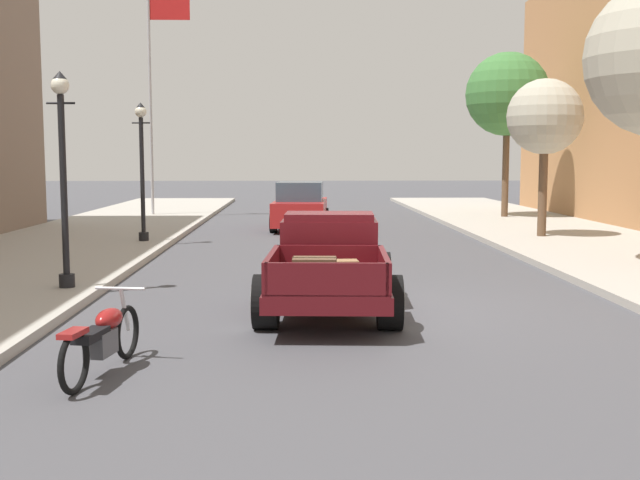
{
  "coord_description": "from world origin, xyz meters",
  "views": [
    {
      "loc": [
        -0.96,
        -12.59,
        2.49
      ],
      "look_at": [
        -0.53,
        1.25,
        1.0
      ],
      "focal_mm": 43.27,
      "sensor_mm": 36.0,
      "label": 1
    }
  ],
  "objects_px": {
    "flagpole": "(155,76)",
    "street_tree_second": "(545,118)",
    "car_background_red": "(301,207)",
    "street_lamp_far": "(142,161)",
    "street_tree_third": "(507,95)",
    "motorcycle_parked": "(102,337)",
    "street_lamp_near": "(63,163)",
    "hotrod_truck_maroon": "(329,263)"
  },
  "relations": [
    {
      "from": "motorcycle_parked",
      "to": "street_lamp_near",
      "type": "relative_size",
      "value": 0.55
    },
    {
      "from": "motorcycle_parked",
      "to": "street_tree_second",
      "type": "relative_size",
      "value": 0.45
    },
    {
      "from": "street_tree_third",
      "to": "street_lamp_near",
      "type": "bearing_deg",
      "value": -127.17
    },
    {
      "from": "motorcycle_parked",
      "to": "street_tree_second",
      "type": "xyz_separation_m",
      "value": [
        9.55,
        13.98,
        3.21
      ]
    },
    {
      "from": "hotrod_truck_maroon",
      "to": "street_lamp_far",
      "type": "distance_m",
      "value": 10.48
    },
    {
      "from": "hotrod_truck_maroon",
      "to": "street_lamp_near",
      "type": "height_order",
      "value": "street_lamp_near"
    },
    {
      "from": "street_tree_second",
      "to": "street_tree_third",
      "type": "height_order",
      "value": "street_tree_third"
    },
    {
      "from": "street_lamp_far",
      "to": "street_tree_third",
      "type": "relative_size",
      "value": 0.6
    },
    {
      "from": "car_background_red",
      "to": "flagpole",
      "type": "bearing_deg",
      "value": 137.7
    },
    {
      "from": "flagpole",
      "to": "street_tree_third",
      "type": "bearing_deg",
      "value": -6.88
    },
    {
      "from": "motorcycle_parked",
      "to": "street_lamp_near",
      "type": "xyz_separation_m",
      "value": [
        -1.93,
        5.2,
        1.94
      ]
    },
    {
      "from": "hotrod_truck_maroon",
      "to": "flagpole",
      "type": "height_order",
      "value": "flagpole"
    },
    {
      "from": "motorcycle_parked",
      "to": "street_tree_second",
      "type": "bearing_deg",
      "value": 55.67
    },
    {
      "from": "motorcycle_parked",
      "to": "street_tree_third",
      "type": "relative_size",
      "value": 0.33
    },
    {
      "from": "street_lamp_near",
      "to": "street_tree_third",
      "type": "xyz_separation_m",
      "value": [
        12.42,
        16.38,
        2.54
      ]
    },
    {
      "from": "flagpole",
      "to": "street_tree_second",
      "type": "xyz_separation_m",
      "value": [
        13.02,
        -9.28,
        -2.12
      ]
    },
    {
      "from": "hotrod_truck_maroon",
      "to": "flagpole",
      "type": "xyz_separation_m",
      "value": [
        -6.24,
        19.38,
        5.02
      ]
    },
    {
      "from": "flagpole",
      "to": "street_tree_second",
      "type": "distance_m",
      "value": 16.13
    },
    {
      "from": "car_background_red",
      "to": "street_tree_third",
      "type": "xyz_separation_m",
      "value": [
        8.12,
        3.63,
        4.16
      ]
    },
    {
      "from": "motorcycle_parked",
      "to": "street_lamp_far",
      "type": "height_order",
      "value": "street_lamp_far"
    },
    {
      "from": "car_background_red",
      "to": "street_lamp_far",
      "type": "xyz_separation_m",
      "value": [
        -4.45,
        -4.91,
        1.62
      ]
    },
    {
      "from": "car_background_red",
      "to": "street_lamp_near",
      "type": "height_order",
      "value": "street_lamp_near"
    },
    {
      "from": "car_background_red",
      "to": "street_tree_second",
      "type": "height_order",
      "value": "street_tree_second"
    },
    {
      "from": "street_lamp_far",
      "to": "street_tree_third",
      "type": "height_order",
      "value": "street_tree_third"
    },
    {
      "from": "car_background_red",
      "to": "street_tree_second",
      "type": "relative_size",
      "value": 0.95
    },
    {
      "from": "street_lamp_near",
      "to": "flagpole",
      "type": "height_order",
      "value": "flagpole"
    },
    {
      "from": "hotrod_truck_maroon",
      "to": "motorcycle_parked",
      "type": "bearing_deg",
      "value": -125.41
    },
    {
      "from": "hotrod_truck_maroon",
      "to": "street_lamp_near",
      "type": "distance_m",
      "value": 5.14
    },
    {
      "from": "flagpole",
      "to": "street_tree_second",
      "type": "relative_size",
      "value": 1.97
    },
    {
      "from": "street_lamp_near",
      "to": "flagpole",
      "type": "xyz_separation_m",
      "value": [
        -1.55,
        18.07,
        3.39
      ]
    },
    {
      "from": "street_lamp_near",
      "to": "street_tree_second",
      "type": "relative_size",
      "value": 0.83
    },
    {
      "from": "car_background_red",
      "to": "street_tree_second",
      "type": "distance_m",
      "value": 8.69
    },
    {
      "from": "hotrod_truck_maroon",
      "to": "car_background_red",
      "type": "distance_m",
      "value": 14.07
    },
    {
      "from": "car_background_red",
      "to": "street_lamp_near",
      "type": "distance_m",
      "value": 13.55
    },
    {
      "from": "hotrod_truck_maroon",
      "to": "street_tree_third",
      "type": "xyz_separation_m",
      "value": [
        7.73,
        17.7,
        4.17
      ]
    },
    {
      "from": "car_background_red",
      "to": "flagpole",
      "type": "distance_m",
      "value": 9.35
    },
    {
      "from": "hotrod_truck_maroon",
      "to": "street_tree_third",
      "type": "distance_m",
      "value": 19.76
    },
    {
      "from": "street_lamp_near",
      "to": "street_lamp_far",
      "type": "distance_m",
      "value": 7.84
    },
    {
      "from": "street_lamp_far",
      "to": "street_lamp_near",
      "type": "bearing_deg",
      "value": -88.89
    },
    {
      "from": "motorcycle_parked",
      "to": "street_lamp_near",
      "type": "height_order",
      "value": "street_lamp_near"
    },
    {
      "from": "motorcycle_parked",
      "to": "hotrod_truck_maroon",
      "type": "bearing_deg",
      "value": 54.59
    },
    {
      "from": "hotrod_truck_maroon",
      "to": "car_background_red",
      "type": "xyz_separation_m",
      "value": [
        -0.39,
        14.06,
        0.01
      ]
    }
  ]
}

